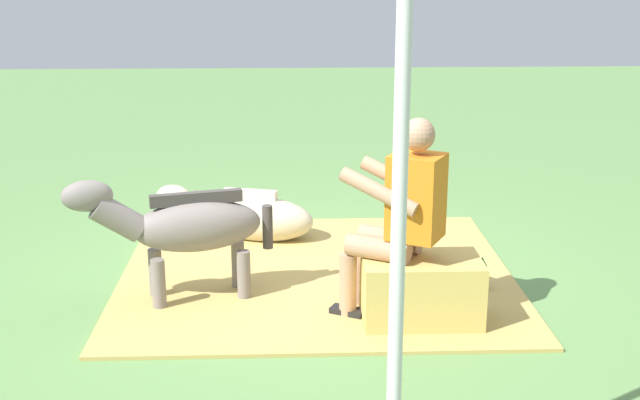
% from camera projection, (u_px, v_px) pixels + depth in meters
% --- Properties ---
extents(ground_plane, '(24.00, 24.00, 0.00)m').
position_uv_depth(ground_plane, '(303.00, 283.00, 5.84)').
color(ground_plane, '#608C4C').
extents(hay_patch, '(2.79, 2.55, 0.02)m').
position_uv_depth(hay_patch, '(316.00, 274.00, 5.97)').
color(hay_patch, tan).
rests_on(hay_patch, ground).
extents(hay_bale, '(0.73, 0.44, 0.43)m').
position_uv_depth(hay_bale, '(421.00, 291.00, 5.14)').
color(hay_bale, tan).
rests_on(hay_bale, ground).
extents(person_seated, '(0.72, 0.60, 1.31)m').
position_uv_depth(person_seated, '(399.00, 213.00, 5.04)').
color(person_seated, tan).
rests_on(person_seated, ground).
extents(pony_standing, '(1.32, 0.54, 0.88)m').
position_uv_depth(pony_standing, '(184.00, 227.00, 5.38)').
color(pony_standing, slate).
rests_on(pony_standing, ground).
extents(pony_lying, '(1.36, 0.62, 0.42)m').
position_uv_depth(pony_lying, '(248.00, 217.00, 6.69)').
color(pony_lying, beige).
rests_on(pony_lying, ground).
extents(soda_bottle, '(0.07, 0.07, 0.25)m').
position_uv_depth(soda_bottle, '(481.00, 275.00, 5.65)').
color(soda_bottle, '#197233').
rests_on(soda_bottle, ground).
extents(tent_pole_left, '(0.06, 0.06, 2.47)m').
position_uv_depth(tent_pole_left, '(399.00, 224.00, 3.13)').
color(tent_pole_left, silver).
rests_on(tent_pole_left, ground).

